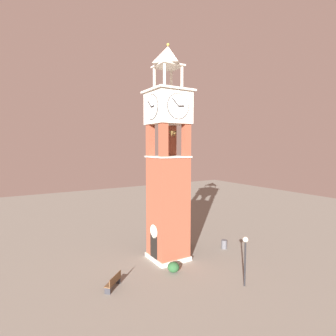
# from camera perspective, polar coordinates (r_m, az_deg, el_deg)

# --- Properties ---
(ground) EXTENTS (80.00, 80.00, 0.00)m
(ground) POSITION_cam_1_polar(r_m,az_deg,el_deg) (24.56, -0.00, -18.11)
(ground) COLOR gray
(clock_tower) EXTENTS (3.30, 3.30, 17.62)m
(clock_tower) POSITION_cam_1_polar(r_m,az_deg,el_deg) (22.77, -0.00, -0.85)
(clock_tower) COLOR brown
(clock_tower) RESTS_ON ground
(park_bench) EXTENTS (1.40, 1.48, 0.95)m
(park_bench) POSITION_cam_1_polar(r_m,az_deg,el_deg) (20.15, -11.14, -21.99)
(park_bench) COLOR brown
(park_bench) RESTS_ON ground
(lamp_post) EXTENTS (0.36, 0.36, 3.39)m
(lamp_post) POSITION_cam_1_polar(r_m,az_deg,el_deg) (20.08, 15.62, -16.22)
(lamp_post) COLOR black
(lamp_post) RESTS_ON ground
(trash_bin) EXTENTS (0.52, 0.52, 0.80)m
(trash_bin) POSITION_cam_1_polar(r_m,az_deg,el_deg) (27.03, 11.48, -15.14)
(trash_bin) COLOR #4C4C51
(trash_bin) RESTS_ON ground
(shrub_near_entry) EXTENTS (1.27, 1.27, 0.80)m
(shrub_near_entry) POSITION_cam_1_polar(r_m,az_deg,el_deg) (27.27, -1.70, -14.87)
(shrub_near_entry) COLOR #234C28
(shrub_near_entry) RESTS_ON ground
(shrub_left_of_tower) EXTENTS (0.89, 0.89, 0.78)m
(shrub_left_of_tower) POSITION_cam_1_polar(r_m,az_deg,el_deg) (22.05, 1.12, -19.74)
(shrub_left_of_tower) COLOR #234C28
(shrub_left_of_tower) RESTS_ON ground
(shrub_behind_bench) EXTENTS (1.01, 1.01, 1.00)m
(shrub_behind_bench) POSITION_cam_1_polar(r_m,az_deg,el_deg) (27.21, 3.49, -14.69)
(shrub_behind_bench) COLOR #234C28
(shrub_behind_bench) RESTS_ON ground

